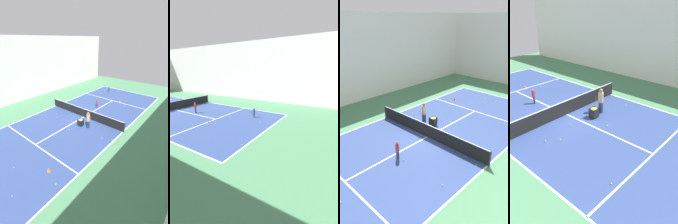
% 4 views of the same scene
% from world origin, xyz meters
% --- Properties ---
extents(ground_plane, '(39.65, 39.65, 0.00)m').
position_xyz_m(ground_plane, '(0.00, 0.00, 0.00)').
color(ground_plane, '#477F56').
extents(court_playing_area, '(10.22, 24.83, 0.00)m').
position_xyz_m(court_playing_area, '(0.00, 0.00, 0.00)').
color(court_playing_area, navy).
rests_on(court_playing_area, ground).
extents(line_baseline_near, '(10.22, 0.10, 0.00)m').
position_xyz_m(line_baseline_near, '(0.00, -12.41, 0.01)').
color(line_baseline_near, white).
rests_on(line_baseline_near, ground).
extents(line_sideline_left, '(0.10, 24.83, 0.00)m').
position_xyz_m(line_sideline_left, '(-5.11, 0.00, 0.01)').
color(line_sideline_left, white).
rests_on(line_sideline_left, ground).
extents(line_sideline_right, '(0.10, 24.83, 0.00)m').
position_xyz_m(line_sideline_right, '(5.11, 0.00, 0.01)').
color(line_sideline_right, white).
rests_on(line_sideline_right, ground).
extents(line_service_near, '(10.22, 0.10, 0.00)m').
position_xyz_m(line_service_near, '(0.00, -6.83, 0.01)').
color(line_service_near, white).
rests_on(line_service_near, ground).
extents(line_service_far, '(10.22, 0.10, 0.00)m').
position_xyz_m(line_service_far, '(0.00, 6.83, 0.01)').
color(line_service_far, white).
rests_on(line_service_far, ground).
extents(line_centre_service, '(0.10, 13.65, 0.00)m').
position_xyz_m(line_centre_service, '(0.00, 0.00, 0.01)').
color(line_centre_service, white).
rests_on(line_centre_service, ground).
extents(hall_enclosure_right, '(0.15, 35.95, 8.92)m').
position_xyz_m(hall_enclosure_right, '(10.59, 0.00, 4.46)').
color(hall_enclosure_right, silver).
rests_on(hall_enclosure_right, ground).
extents(tennis_net, '(10.52, 0.10, 1.09)m').
position_xyz_m(tennis_net, '(0.00, 0.00, 0.56)').
color(tennis_net, '#2D2D33').
rests_on(tennis_net, ground).
extents(player_near_baseline, '(0.35, 0.53, 1.08)m').
position_xyz_m(player_near_baseline, '(2.44, -9.80, 0.62)').
color(player_near_baseline, '#4C4C56').
rests_on(player_near_baseline, ground).
extents(coach_at_net, '(0.38, 0.70, 1.84)m').
position_xyz_m(coach_at_net, '(-1.87, 1.60, 1.05)').
color(coach_at_net, '#2D3351').
rests_on(coach_at_net, ground).
extents(child_midcourt, '(0.35, 0.35, 1.24)m').
position_xyz_m(child_midcourt, '(0.44, -3.30, 0.71)').
color(child_midcourt, '#2D3351').
rests_on(child_midcourt, ground).
extents(ball_cart, '(0.56, 0.48, 0.74)m').
position_xyz_m(ball_cart, '(-0.96, 1.76, 0.52)').
color(ball_cart, black).
rests_on(ball_cart, ground).
extents(training_cone_0, '(0.26, 0.26, 0.29)m').
position_xyz_m(training_cone_0, '(-3.29, 7.96, 0.15)').
color(training_cone_0, orange).
rests_on(training_cone_0, ground).
extents(training_cone_1, '(0.21, 0.21, 0.21)m').
position_xyz_m(training_cone_1, '(-1.11, -7.01, 0.11)').
color(training_cone_1, orange).
rests_on(training_cone_1, ground).
extents(tennis_ball_0, '(0.07, 0.07, 0.07)m').
position_xyz_m(tennis_ball_0, '(3.11, 1.63, 0.04)').
color(tennis_ball_0, yellow).
rests_on(tennis_ball_0, ground).
extents(tennis_ball_2, '(0.07, 0.07, 0.07)m').
position_xyz_m(tennis_ball_2, '(0.82, 1.35, 0.04)').
color(tennis_ball_2, yellow).
rests_on(tennis_ball_2, ground).
extents(tennis_ball_3, '(0.07, 0.07, 0.07)m').
position_xyz_m(tennis_ball_3, '(-4.52, 8.35, 0.04)').
color(tennis_ball_3, yellow).
rests_on(tennis_ball_3, ground).
extents(tennis_ball_5, '(0.07, 0.07, 0.07)m').
position_xyz_m(tennis_ball_5, '(2.42, 2.18, 0.04)').
color(tennis_ball_5, yellow).
rests_on(tennis_ball_5, ground).
extents(tennis_ball_6, '(0.07, 0.07, 0.07)m').
position_xyz_m(tennis_ball_6, '(4.19, -3.27, 0.04)').
color(tennis_ball_6, yellow).
rests_on(tennis_ball_6, ground).
extents(tennis_ball_7, '(0.07, 0.07, 0.07)m').
position_xyz_m(tennis_ball_7, '(1.41, -11.09, 0.04)').
color(tennis_ball_7, yellow).
rests_on(tennis_ball_7, ground).
extents(tennis_ball_8, '(0.07, 0.07, 0.07)m').
position_xyz_m(tennis_ball_8, '(0.94, -3.25, 0.04)').
color(tennis_ball_8, yellow).
rests_on(tennis_ball_8, ground).
extents(tennis_ball_10, '(0.07, 0.07, 0.07)m').
position_xyz_m(tennis_ball_10, '(-2.97, -12.18, 0.04)').
color(tennis_ball_10, yellow).
rests_on(tennis_ball_10, ground).
extents(tennis_ball_11, '(0.07, 0.07, 0.07)m').
position_xyz_m(tennis_ball_11, '(-4.94, 1.89, 0.04)').
color(tennis_ball_11, yellow).
rests_on(tennis_ball_11, ground).
extents(tennis_ball_12, '(0.07, 0.07, 0.07)m').
position_xyz_m(tennis_ball_12, '(-1.07, 9.39, 0.04)').
color(tennis_ball_12, yellow).
rests_on(tennis_ball_12, ground).
extents(tennis_ball_13, '(0.07, 0.07, 0.07)m').
position_xyz_m(tennis_ball_13, '(3.17, 6.49, 0.04)').
color(tennis_ball_13, yellow).
rests_on(tennis_ball_13, ground).
extents(tennis_ball_14, '(0.07, 0.07, 0.07)m').
position_xyz_m(tennis_ball_14, '(3.80, -11.34, 0.04)').
color(tennis_ball_14, yellow).
rests_on(tennis_ball_14, ground).
extents(tennis_ball_15, '(0.07, 0.07, 0.07)m').
position_xyz_m(tennis_ball_15, '(-4.07, 2.29, 0.04)').
color(tennis_ball_15, yellow).
rests_on(tennis_ball_15, ground).
extents(tennis_ball_16, '(0.07, 0.07, 0.07)m').
position_xyz_m(tennis_ball_16, '(4.38, -9.43, 0.04)').
color(tennis_ball_16, yellow).
rests_on(tennis_ball_16, ground).
extents(tennis_ball_18, '(0.07, 0.07, 0.07)m').
position_xyz_m(tennis_ball_18, '(4.60, -0.45, 0.04)').
color(tennis_ball_18, yellow).
rests_on(tennis_ball_18, ground).
extents(tennis_ball_19, '(0.07, 0.07, 0.07)m').
position_xyz_m(tennis_ball_19, '(-2.23, -6.23, 0.04)').
color(tennis_ball_19, yellow).
rests_on(tennis_ball_19, ground).
extents(tennis_ball_20, '(0.07, 0.07, 0.07)m').
position_xyz_m(tennis_ball_20, '(4.55, -8.04, 0.04)').
color(tennis_ball_20, yellow).
rests_on(tennis_ball_20, ground).
extents(tennis_ball_21, '(0.07, 0.07, 0.07)m').
position_xyz_m(tennis_ball_21, '(-3.11, 10.57, 0.04)').
color(tennis_ball_21, yellow).
rests_on(tennis_ball_21, ground).
extents(tennis_ball_22, '(0.07, 0.07, 0.07)m').
position_xyz_m(tennis_ball_22, '(-0.65, 3.20, 0.04)').
color(tennis_ball_22, yellow).
rests_on(tennis_ball_22, ground).
extents(tennis_ball_23, '(0.07, 0.07, 0.07)m').
position_xyz_m(tennis_ball_23, '(1.26, -7.70, 0.04)').
color(tennis_ball_23, yellow).
rests_on(tennis_ball_23, ground).
extents(tennis_ball_24, '(0.07, 0.07, 0.07)m').
position_xyz_m(tennis_ball_24, '(3.62, -0.12, 0.04)').
color(tennis_ball_24, yellow).
rests_on(tennis_ball_24, ground).
extents(tennis_ball_25, '(0.07, 0.07, 0.07)m').
position_xyz_m(tennis_ball_25, '(-1.01, -7.78, 0.04)').
color(tennis_ball_25, yellow).
rests_on(tennis_ball_25, ground).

